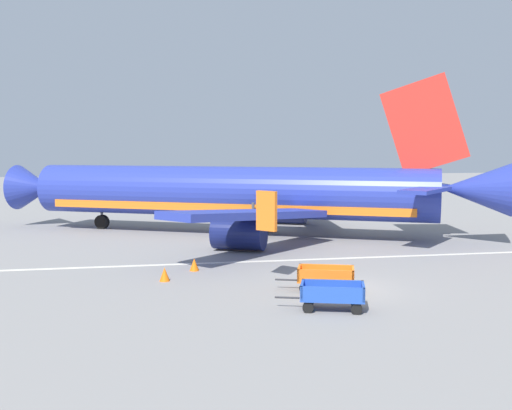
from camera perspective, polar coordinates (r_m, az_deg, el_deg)
The scene contains 8 objects.
ground_plane at distance 28.41m, azimuth 8.11°, elevation -7.75°, with size 220.00×220.00×0.00m, color gray.
apron_stripe at distance 35.19m, azimuth 4.27°, elevation -5.12°, with size 120.00×0.36×0.01m, color silver.
airplane at distance 44.73m, azimuth -1.31°, elevation 1.11°, with size 35.17×29.00×11.34m.
baggage_cart_nearest at distance 24.67m, azimuth 7.11°, elevation -8.33°, with size 3.60×2.11×1.07m.
baggage_cart_second_in_row at distance 27.83m, azimuth 6.51°, elevation -6.73°, with size 3.60×2.13×1.07m.
traffic_cone_near_plane at distance 32.19m, azimuth -5.78°, elevation -5.55°, with size 0.50×0.50×0.65m, color orange.
traffic_cone_mid_apron at distance 29.94m, azimuth -8.53°, elevation -6.41°, with size 0.51×0.51×0.67m, color orange.
traffic_cone_by_carts at distance 29.65m, azimuth 6.27°, elevation -6.51°, with size 0.50×0.50×0.65m, color orange.
Camera 1 is at (-9.05, -26.13, 6.49)m, focal length 42.86 mm.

